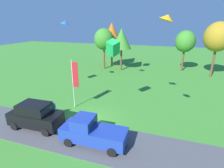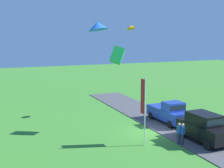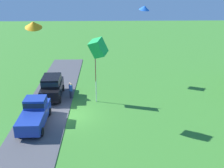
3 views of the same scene
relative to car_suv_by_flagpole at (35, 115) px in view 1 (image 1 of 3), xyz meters
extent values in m
plane|color=#3D842D|center=(3.97, 2.39, -1.30)|extent=(120.00, 120.00, 0.00)
cube|color=#4C4C51|center=(3.97, -0.08, -1.27)|extent=(36.00, 4.40, 0.06)
cube|color=black|center=(0.00, 0.00, -0.35)|extent=(4.66, 2.06, 1.10)
cube|color=black|center=(0.00, 0.00, 0.62)|extent=(2.66, 1.85, 0.84)
cube|color=#19232D|center=(0.00, 0.00, 0.62)|extent=(2.71, 1.82, 0.46)
cylinder|color=black|center=(-1.53, -0.96, -0.90)|extent=(0.69, 0.26, 0.68)
cylinder|color=black|center=(-1.59, 0.85, -0.90)|extent=(0.69, 0.26, 0.68)
cylinder|color=black|center=(1.59, -0.85, -0.90)|extent=(0.69, 0.26, 0.68)
cylinder|color=black|center=(1.53, 0.96, -0.90)|extent=(0.69, 0.26, 0.68)
cube|color=#1E389E|center=(5.73, -0.45, -0.40)|extent=(5.02, 1.97, 1.00)
cube|color=#1E389E|center=(4.93, -0.46, 0.50)|extent=(1.52, 1.78, 0.80)
cube|color=#19232D|center=(4.93, -0.46, 0.50)|extent=(1.55, 1.74, 0.44)
cylinder|color=black|center=(4.05, -1.38, -0.90)|extent=(0.68, 0.25, 0.68)
cylinder|color=black|center=(4.02, 0.43, -0.90)|extent=(0.68, 0.25, 0.68)
cylinder|color=black|center=(7.45, -1.33, -0.90)|extent=(0.68, 0.25, 0.68)
cylinder|color=black|center=(7.42, 0.47, -0.90)|extent=(0.68, 0.25, 0.68)
cylinder|color=#2D334C|center=(0.35, 2.04, -0.86)|extent=(0.24, 0.24, 0.88)
cube|color=#2851AD|center=(0.35, 2.04, -0.12)|extent=(0.36, 0.22, 0.60)
sphere|color=beige|center=(0.35, 2.04, 0.30)|extent=(0.22, 0.22, 0.22)
cylinder|color=#2D334C|center=(0.11, 1.89, -0.86)|extent=(0.24, 0.24, 0.88)
cube|color=#2851AD|center=(0.11, 1.89, -0.12)|extent=(0.36, 0.22, 0.60)
sphere|color=beige|center=(0.11, 1.89, 0.30)|extent=(0.22, 0.22, 0.22)
cylinder|color=brown|center=(-1.82, 21.74, 0.77)|extent=(0.36, 0.36, 4.14)
ellipsoid|color=#387F28|center=(-1.82, 21.74, 4.52)|extent=(3.72, 3.72, 4.09)
cylinder|color=brown|center=(-1.06, 24.37, 1.05)|extent=(0.36, 0.36, 4.68)
cone|color=#B25B19|center=(-1.06, 24.37, 5.49)|extent=(4.21, 4.21, 4.21)
cylinder|color=brown|center=(1.72, 21.67, 0.78)|extent=(0.36, 0.36, 4.15)
cone|color=#387F28|center=(1.72, 21.67, 4.72)|extent=(3.74, 3.74, 3.74)
cylinder|color=brown|center=(13.02, 24.69, 0.69)|extent=(0.36, 0.36, 3.98)
ellipsoid|color=#387F28|center=(13.02, 24.69, 4.29)|extent=(3.58, 3.58, 3.94)
cylinder|color=brown|center=(17.60, 22.03, 1.09)|extent=(0.36, 0.36, 4.77)
ellipsoid|color=olive|center=(17.60, 22.03, 5.40)|extent=(4.29, 4.29, 4.72)
cylinder|color=silver|center=(1.15, 4.61, 1.38)|extent=(0.08, 0.08, 5.36)
cube|color=red|center=(1.50, 4.61, 2.45)|extent=(0.64, 0.04, 2.68)
cone|color=blue|center=(-2.44, 9.64, 7.57)|extent=(1.58, 1.56, 0.62)
cube|color=green|center=(5.46, 5.01, 5.34)|extent=(1.41, 1.64, 1.73)
cone|color=orange|center=(10.16, 1.47, 7.86)|extent=(1.23, 1.18, 0.64)
camera|label=1|loc=(10.54, -10.64, 7.55)|focal=28.00mm
camera|label=2|loc=(-19.00, 15.66, 7.09)|focal=50.00mm
camera|label=3|loc=(25.31, 5.49, 10.18)|focal=42.00mm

